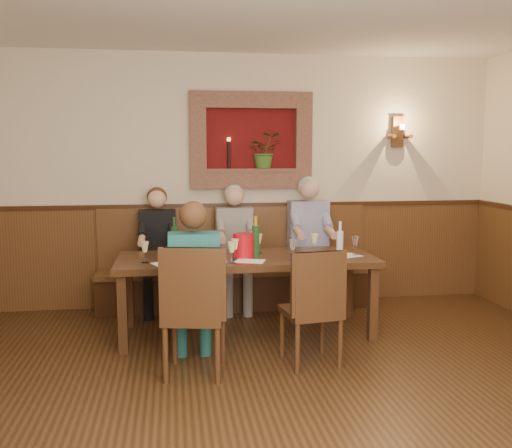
{
  "coord_description": "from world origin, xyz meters",
  "views": [
    {
      "loc": [
        -0.68,
        -3.38,
        1.75
      ],
      "look_at": [
        0.1,
        1.9,
        1.05
      ],
      "focal_mm": 40.0,
      "sensor_mm": 36.0,
      "label": 1
    }
  ],
  "objects_px": {
    "chair_near_left": "(195,337)",
    "person_bench_right": "(310,254)",
    "person_chair_front": "(194,300)",
    "water_bottle": "(340,244)",
    "spittoon_bucket": "(244,245)",
    "dining_table": "(246,264)",
    "person_bench_left": "(158,262)",
    "wine_bottle_green_a": "(256,240)",
    "wine_bottle_green_b": "(175,240)",
    "person_bench_mid": "(235,259)",
    "bench": "(235,278)",
    "chair_near_right": "(311,331)"
  },
  "relations": [
    {
      "from": "chair_near_left",
      "to": "person_bench_right",
      "type": "distance_m",
      "value": 2.24
    },
    {
      "from": "person_chair_front",
      "to": "water_bottle",
      "type": "bearing_deg",
      "value": 22.21
    },
    {
      "from": "person_chair_front",
      "to": "spittoon_bucket",
      "type": "height_order",
      "value": "person_chair_front"
    },
    {
      "from": "dining_table",
      "to": "person_bench_left",
      "type": "relative_size",
      "value": 1.77
    },
    {
      "from": "wine_bottle_green_a",
      "to": "water_bottle",
      "type": "height_order",
      "value": "wine_bottle_green_a"
    },
    {
      "from": "person_bench_right",
      "to": "wine_bottle_green_b",
      "type": "height_order",
      "value": "person_bench_right"
    },
    {
      "from": "person_bench_mid",
      "to": "wine_bottle_green_a",
      "type": "distance_m",
      "value": 0.94
    },
    {
      "from": "person_bench_left",
      "to": "spittoon_bucket",
      "type": "bearing_deg",
      "value": -46.91
    },
    {
      "from": "person_bench_left",
      "to": "person_bench_mid",
      "type": "distance_m",
      "value": 0.83
    },
    {
      "from": "spittoon_bucket",
      "to": "wine_bottle_green_b",
      "type": "distance_m",
      "value": 0.67
    },
    {
      "from": "bench",
      "to": "chair_near_left",
      "type": "bearing_deg",
      "value": -105.71
    },
    {
      "from": "dining_table",
      "to": "chair_near_right",
      "type": "xyz_separation_m",
      "value": [
        0.43,
        -0.85,
        -0.39
      ]
    },
    {
      "from": "chair_near_left",
      "to": "person_bench_left",
      "type": "height_order",
      "value": "person_bench_left"
    },
    {
      "from": "person_bench_mid",
      "to": "person_chair_front",
      "type": "relative_size",
      "value": 1.01
    },
    {
      "from": "chair_near_right",
      "to": "person_chair_front",
      "type": "xyz_separation_m",
      "value": [
        -0.95,
        0.07,
        0.28
      ]
    },
    {
      "from": "bench",
      "to": "chair_near_right",
      "type": "relative_size",
      "value": 3.11
    },
    {
      "from": "chair_near_right",
      "to": "person_bench_mid",
      "type": "xyz_separation_m",
      "value": [
        -0.44,
        1.68,
        0.28
      ]
    },
    {
      "from": "spittoon_bucket",
      "to": "wine_bottle_green_a",
      "type": "distance_m",
      "value": 0.12
    },
    {
      "from": "person_bench_left",
      "to": "wine_bottle_green_a",
      "type": "distance_m",
      "value": 1.32
    },
    {
      "from": "bench",
      "to": "dining_table",
      "type": "bearing_deg",
      "value": -90.0
    },
    {
      "from": "wine_bottle_green_b",
      "to": "water_bottle",
      "type": "relative_size",
      "value": 1.04
    },
    {
      "from": "bench",
      "to": "chair_near_right",
      "type": "xyz_separation_m",
      "value": [
        0.43,
        -1.79,
        -0.05
      ]
    },
    {
      "from": "person_bench_left",
      "to": "person_bench_mid",
      "type": "xyz_separation_m",
      "value": [
        0.83,
        -0.0,
        0.01
      ]
    },
    {
      "from": "dining_table",
      "to": "wine_bottle_green_b",
      "type": "xyz_separation_m",
      "value": [
        -0.67,
        0.18,
        0.22
      ]
    },
    {
      "from": "chair_near_left",
      "to": "wine_bottle_green_b",
      "type": "height_order",
      "value": "wine_bottle_green_b"
    },
    {
      "from": "chair_near_right",
      "to": "spittoon_bucket",
      "type": "distance_m",
      "value": 1.1
    },
    {
      "from": "chair_near_left",
      "to": "water_bottle",
      "type": "relative_size",
      "value": 3.0
    },
    {
      "from": "dining_table",
      "to": "person_bench_mid",
      "type": "bearing_deg",
      "value": 90.95
    },
    {
      "from": "person_bench_left",
      "to": "water_bottle",
      "type": "distance_m",
      "value": 2.02
    },
    {
      "from": "dining_table",
      "to": "person_bench_left",
      "type": "xyz_separation_m",
      "value": [
        -0.84,
        0.84,
        -0.12
      ]
    },
    {
      "from": "spittoon_bucket",
      "to": "person_bench_right",
      "type": "bearing_deg",
      "value": 45.57
    },
    {
      "from": "bench",
      "to": "chair_near_left",
      "type": "height_order",
      "value": "bench"
    },
    {
      "from": "bench",
      "to": "person_chair_front",
      "type": "distance_m",
      "value": 1.82
    },
    {
      "from": "dining_table",
      "to": "person_bench_mid",
      "type": "height_order",
      "value": "person_bench_mid"
    },
    {
      "from": "spittoon_bucket",
      "to": "wine_bottle_green_a",
      "type": "xyz_separation_m",
      "value": [
        0.12,
        0.0,
        0.05
      ]
    },
    {
      "from": "bench",
      "to": "water_bottle",
      "type": "distance_m",
      "value": 1.54
    },
    {
      "from": "dining_table",
      "to": "person_bench_left",
      "type": "height_order",
      "value": "person_bench_left"
    },
    {
      "from": "dining_table",
      "to": "spittoon_bucket",
      "type": "bearing_deg",
      "value": -135.07
    },
    {
      "from": "bench",
      "to": "wine_bottle_green_a",
      "type": "relative_size",
      "value": 7.8
    },
    {
      "from": "chair_near_left",
      "to": "water_bottle",
      "type": "distance_m",
      "value": 1.65
    },
    {
      "from": "person_bench_mid",
      "to": "person_bench_right",
      "type": "bearing_deg",
      "value": -0.19
    },
    {
      "from": "chair_near_right",
      "to": "person_bench_right",
      "type": "xyz_separation_m",
      "value": [
        0.39,
        1.68,
        0.32
      ]
    },
    {
      "from": "water_bottle",
      "to": "person_bench_right",
      "type": "bearing_deg",
      "value": 91.17
    },
    {
      "from": "person_bench_left",
      "to": "person_bench_right",
      "type": "bearing_deg",
      "value": -0.12
    },
    {
      "from": "person_bench_mid",
      "to": "water_bottle",
      "type": "bearing_deg",
      "value": -51.17
    },
    {
      "from": "wine_bottle_green_a",
      "to": "bench",
      "type": "bearing_deg",
      "value": 95.09
    },
    {
      "from": "person_bench_left",
      "to": "wine_bottle_green_b",
      "type": "distance_m",
      "value": 0.76
    },
    {
      "from": "person_bench_right",
      "to": "wine_bottle_green_b",
      "type": "bearing_deg",
      "value": -156.22
    },
    {
      "from": "chair_near_left",
      "to": "person_chair_front",
      "type": "distance_m",
      "value": 0.3
    },
    {
      "from": "bench",
      "to": "chair_near_left",
      "type": "relative_size",
      "value": 2.89
    }
  ]
}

